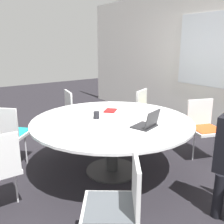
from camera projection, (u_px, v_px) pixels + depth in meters
The scene contains 11 objects.
ground_plane at pixel (112, 171), 3.39m from camera, with size 16.00×16.00×0.00m, color black.
wall_back at pixel (222, 62), 4.35m from camera, with size 8.00×0.07×2.70m.
conference_table at pixel (112, 127), 3.22m from camera, with size 2.05×2.05×0.73m.
chair_1 at pixel (204, 124), 3.67m from camera, with size 0.55×0.56×0.87m.
chair_2 at pixel (148, 110), 4.47m from camera, with size 0.57×0.58×0.87m.
chair_3 at pixel (76, 110), 4.47m from camera, with size 0.51×0.50×0.87m.
chair_4 at pixel (9, 130), 3.42m from camera, with size 0.61×0.61×0.87m.
chair_6 at pixel (119, 201), 1.88m from camera, with size 0.60×0.60×0.87m.
laptop at pixel (148, 123), 2.87m from camera, with size 0.32×0.34×0.21m.
spiral_notebook at pixel (110, 111), 3.58m from camera, with size 0.25×0.26×0.02m.
coffee_cup at pixel (96, 115), 3.22m from camera, with size 0.08×0.08×0.09m.
Camera 1 is at (2.49, -1.77, 1.67)m, focal length 40.00 mm.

